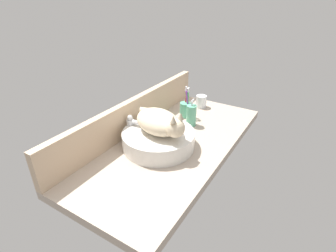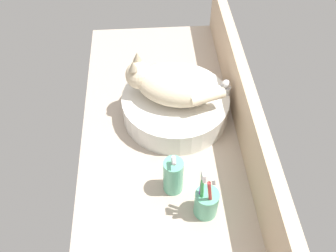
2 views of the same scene
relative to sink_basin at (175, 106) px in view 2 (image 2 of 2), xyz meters
The scene contains 7 objects.
ground_plane 10.78cm from the sink_basin, 27.77° to the right, with size 119.26×54.09×4.00cm, color #B2A08E.
backsplash_panel 23.05cm from the sink_basin, 69.74° to the left, with size 119.26×3.60×18.13cm, color #CCAD8C.
sink_basin is the anchor object (origin of this frame).
cat 10.06cm from the sink_basin, 103.80° to the right, with size 23.59×30.51×14.00cm.
faucet 15.55cm from the sink_basin, 93.52° to the left, with size 3.60×11.85×13.60cm.
soap_dispenser 29.09cm from the sink_basin, ahead, with size 5.66×5.66×15.36cm.
toothbrush_cup 37.44cm from the sink_basin, ahead, with size 6.49×6.49×18.70cm.
Camera 2 is at (78.91, -4.47, 93.63)cm, focal length 40.00 mm.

